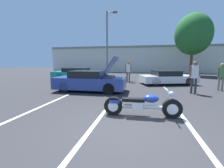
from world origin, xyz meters
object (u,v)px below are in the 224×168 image
object	(u,v)px
motorcycle	(142,105)
spectator_by_show_car	(128,70)
light_pole	(108,42)
parked_car_right_row	(167,78)
show_car_hood_open	(91,81)
spectator_midground	(194,74)
tree_background	(193,34)
spectator_near_motorcycle	(222,74)
parked_car_left_row	(78,74)

from	to	relation	value
motorcycle	spectator_by_show_car	distance (m)	8.43
light_pole	motorcycle	bearing A→B (deg)	-71.93
parked_car_right_row	spectator_by_show_car	world-z (taller)	spectator_by_show_car
show_car_hood_open	spectator_midground	world-z (taller)	show_car_hood_open
tree_background	parked_car_right_row	bearing A→B (deg)	-115.37
parked_car_right_row	spectator_near_motorcycle	world-z (taller)	spectator_near_motorcycle
show_car_hood_open	spectator_by_show_car	xyz separation A→B (m)	(1.84, 4.59, 0.46)
tree_background	parked_car_right_row	xyz separation A→B (m)	(-4.30, -9.07, -4.71)
spectator_by_show_car	spectator_midground	xyz separation A→B (m)	(4.03, -4.14, 0.01)
spectator_by_show_car	spectator_near_motorcycle	bearing A→B (deg)	-25.16
show_car_hood_open	parked_car_left_row	distance (m)	5.62
light_pole	motorcycle	size ratio (longest dim) A/B	2.88
parked_car_left_row	parked_car_right_row	size ratio (longest dim) A/B	1.07
light_pole	motorcycle	xyz separation A→B (m)	(3.83, -11.74, -3.56)
light_pole	parked_car_left_row	distance (m)	5.15
parked_car_left_row	light_pole	bearing A→B (deg)	57.84
spectator_near_motorcycle	spectator_midground	world-z (taller)	spectator_midground
motorcycle	spectator_midground	bearing A→B (deg)	53.76
tree_background	spectator_by_show_car	size ratio (longest dim) A/B	4.39
tree_background	show_car_hood_open	xyz separation A→B (m)	(-9.28, -12.99, -4.62)
tree_background	spectator_near_motorcycle	distance (m)	12.07
light_pole	spectator_midground	bearing A→B (deg)	-48.67
motorcycle	parked_car_left_row	distance (m)	10.42
show_car_hood_open	spectator_by_show_car	distance (m)	4.97
tree_background	parked_car_left_row	distance (m)	15.47
tree_background	parked_car_right_row	world-z (taller)	tree_background
parked_car_left_row	spectator_midground	distance (m)	9.85
spectator_near_motorcycle	tree_background	bearing A→B (deg)	82.52
light_pole	spectator_near_motorcycle	distance (m)	11.01
motorcycle	spectator_near_motorcycle	distance (m)	7.31
parked_car_right_row	spectator_midground	xyz separation A→B (m)	(0.89, -3.46, 0.55)
tree_background	spectator_by_show_car	world-z (taller)	tree_background
spectator_by_show_car	spectator_midground	distance (m)	5.77
show_car_hood_open	motorcycle	bearing A→B (deg)	-51.54
spectator_near_motorcycle	spectator_midground	size ratio (longest dim) A/B	0.93
parked_car_right_row	spectator_near_motorcycle	size ratio (longest dim) A/B	2.69
spectator_midground	parked_car_right_row	bearing A→B (deg)	104.36
spectator_by_show_car	show_car_hood_open	bearing A→B (deg)	-111.88
spectator_midground	motorcycle	bearing A→B (deg)	-123.93
tree_background	spectator_near_motorcycle	size ratio (longest dim) A/B	4.66
motorcycle	spectator_midground	xyz separation A→B (m)	(2.81, 4.18, 0.70)
parked_car_left_row	spectator_near_motorcycle	world-z (taller)	spectator_near_motorcycle
light_pole	spectator_by_show_car	xyz separation A→B (m)	(2.62, -3.42, -2.87)
spectator_near_motorcycle	spectator_by_show_car	distance (m)	6.60
spectator_by_show_car	spectator_midground	world-z (taller)	spectator_midground
light_pole	spectator_near_motorcycle	bearing A→B (deg)	-35.94
show_car_hood_open	spectator_near_motorcycle	size ratio (longest dim) A/B	2.51
light_pole	parked_car_left_row	size ratio (longest dim) A/B	1.48
show_car_hood_open	parked_car_left_row	xyz separation A→B (m)	(-2.97, 4.77, -0.02)
parked_car_left_row	spectator_near_motorcycle	distance (m)	11.20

